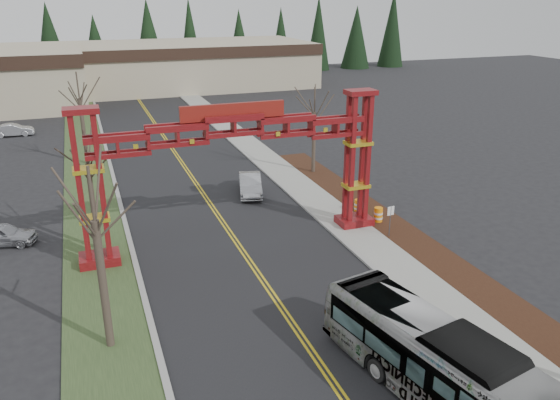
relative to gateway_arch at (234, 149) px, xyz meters
name	(u,v)px	position (x,y,z in m)	size (l,w,h in m)	color
road	(210,204)	(0.00, 7.00, -5.97)	(12.00, 110.00, 0.02)	black
lane_line_left	(209,204)	(-0.12, 7.00, -5.96)	(0.12, 100.00, 0.01)	gold
lane_line_right	(212,204)	(0.12, 7.00, -5.96)	(0.12, 100.00, 0.01)	gold
curb_right	(290,194)	(6.15, 7.00, -5.91)	(0.30, 110.00, 0.15)	#989893
sidewalk_right	(307,191)	(7.60, 7.00, -5.91)	(2.60, 110.00, 0.14)	gray
landscape_strip	(458,274)	(10.20, -8.00, -5.92)	(2.60, 50.00, 0.12)	black
grass_median	(95,219)	(-8.00, 7.00, -5.94)	(4.00, 110.00, 0.08)	#2F4221
curb_left	(123,215)	(-6.15, 7.00, -5.91)	(0.30, 110.00, 0.15)	#989893
gateway_arch	(234,149)	(0.00, 0.00, 0.00)	(18.20, 1.60, 8.90)	#590B0C
retail_building_east	(192,64)	(10.00, 61.95, -2.47)	(38.00, 20.30, 7.00)	tan
conifer_treeline	(122,42)	(0.25, 74.00, 0.50)	(116.10, 5.60, 13.00)	black
transit_bus	(444,367)	(3.28, -16.00, -4.42)	(2.63, 11.24, 3.13)	#95999C
silver_sedan	(250,184)	(3.40, 8.20, -5.22)	(1.61, 4.61, 1.52)	#A5A8AD
parked_car_near_a	(2,234)	(-13.41, 4.73, -5.30)	(1.61, 3.99, 1.36)	#A1A2A8
parked_car_far_a	(13,130)	(-15.07, 34.33, -5.32)	(1.41, 4.04, 1.33)	silver
bare_tree_median_near	(95,222)	(-8.00, -8.17, -0.14)	(3.45, 3.45, 8.15)	#382D26
bare_tree_median_mid	(88,165)	(-8.00, 2.01, -0.69)	(3.04, 3.04, 7.33)	#382D26
bare_tree_median_far	(79,99)	(-8.00, 20.77, -0.16)	(3.46, 3.46, 8.15)	#382D26
bare_tree_right_far	(314,112)	(10.00, 11.40, -0.78)	(3.10, 3.10, 7.28)	#382D26
street_sign	(390,215)	(9.17, -2.47, -4.48)	(0.48, 0.09, 2.09)	#3F3F44
barrel_south	(378,215)	(9.70, -0.15, -5.44)	(0.59, 0.59, 1.08)	orange
barrel_mid	(358,206)	(9.32, 1.99, -5.51)	(0.51, 0.51, 0.95)	orange
barrel_north	(360,201)	(9.93, 2.78, -5.53)	(0.49, 0.49, 0.91)	orange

